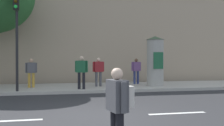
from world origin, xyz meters
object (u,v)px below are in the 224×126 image
(pedestrian_in_dark_shirt, at_px, (98,69))
(pedestrian_in_light_jacket, at_px, (81,70))
(pedestrian_in_red_top, at_px, (31,71))
(traffic_light, at_px, (16,26))
(poster_column, at_px, (155,61))
(pedestrian_tallest, at_px, (118,103))
(pedestrian_with_backpack, at_px, (136,69))

(pedestrian_in_dark_shirt, height_order, pedestrian_in_light_jacket, pedestrian_in_light_jacket)
(pedestrian_in_red_top, distance_m, pedestrian_in_light_jacket, 2.80)
(pedestrian_in_red_top, relative_size, pedestrian_in_light_jacket, 0.92)
(traffic_light, xyz_separation_m, poster_column, (7.11, 1.16, -1.58))
(poster_column, xyz_separation_m, pedestrian_tallest, (-4.25, -9.33, -0.67))
(traffic_light, distance_m, pedestrian_tallest, 8.94)
(traffic_light, bearing_deg, pedestrian_in_light_jacket, 6.43)
(pedestrian_in_light_jacket, bearing_deg, pedestrian_tallest, -90.72)
(pedestrian_with_backpack, bearing_deg, traffic_light, -159.14)
(traffic_light, bearing_deg, pedestrian_in_red_top, 73.67)
(pedestrian_tallest, distance_m, pedestrian_in_red_top, 10.07)
(pedestrian_in_dark_shirt, distance_m, pedestrian_with_backpack, 2.61)
(traffic_light, xyz_separation_m, pedestrian_in_red_top, (0.47, 1.61, -2.11))
(poster_column, height_order, pedestrian_in_dark_shirt, poster_column)
(poster_column, xyz_separation_m, pedestrian_in_dark_shirt, (-3.13, 0.32, -0.48))
(traffic_light, relative_size, pedestrian_in_red_top, 2.95)
(poster_column, bearing_deg, pedestrian_with_backpack, 118.86)
(traffic_light, height_order, pedestrian_in_red_top, traffic_light)
(pedestrian_in_light_jacket, distance_m, pedestrian_with_backpack, 4.04)
(pedestrian_in_red_top, relative_size, pedestrian_with_backpack, 0.99)
(traffic_light, bearing_deg, poster_column, 9.30)
(traffic_light, height_order, pedestrian_with_backpack, traffic_light)
(traffic_light, height_order, pedestrian_in_dark_shirt, traffic_light)
(pedestrian_in_dark_shirt, xyz_separation_m, pedestrian_in_light_jacket, (-1.02, -1.15, 0.04))
(poster_column, relative_size, pedestrian_in_red_top, 1.83)
(traffic_light, relative_size, pedestrian_in_light_jacket, 2.73)
(poster_column, xyz_separation_m, pedestrian_in_red_top, (-6.64, 0.45, -0.52))
(pedestrian_tallest, distance_m, pedestrian_with_backpack, 11.18)
(pedestrian_tallest, xyz_separation_m, pedestrian_in_dark_shirt, (1.12, 9.64, 0.19))
(pedestrian_tallest, relative_size, pedestrian_in_red_top, 0.98)
(pedestrian_in_red_top, bearing_deg, pedestrian_with_backpack, 7.93)
(pedestrian_in_dark_shirt, relative_size, pedestrian_in_light_jacket, 0.96)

